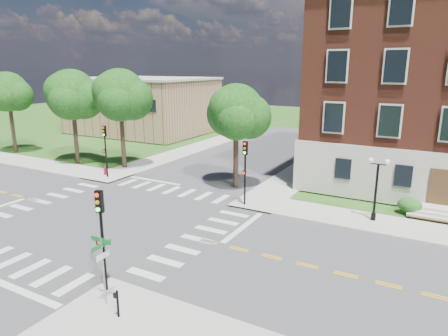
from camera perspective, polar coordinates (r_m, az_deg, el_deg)
The scene contains 19 objects.
ground at distance 28.75m, azimuth -16.10°, elevation -6.88°, with size 160.00×160.00×0.00m, color #285718.
road_ew at distance 28.75m, azimuth -16.10°, elevation -6.87°, with size 90.00×12.00×0.01m, color #3D3D3F.
road_ns at distance 28.75m, azimuth -16.10°, elevation -6.87°, with size 12.00×90.00×0.01m, color #3D3D3F.
sidewalk_ne at distance 35.76m, azimuth 21.29°, elevation -3.02°, with size 34.00×34.00×0.12m.
sidewalk_nw at distance 49.68m, azimuth -16.34°, elevation 2.08°, with size 34.00×34.00×0.12m.
crosswalk_east at distance 24.50m, azimuth -3.82°, elevation -10.13°, with size 2.20×10.20×0.02m, color silver, non-canonical shape.
stop_bar_east at distance 26.17m, azimuth 2.75°, elevation -8.45°, with size 0.40×5.50×0.00m, color silver.
secondary_building at distance 64.15m, azimuth -11.58°, elevation 8.84°, with size 20.40×15.40×8.30m.
tree_a at distance 53.51m, azimuth -28.48°, elevation 9.53°, with size 4.58×4.58×9.42m.
tree_b at distance 44.56m, azimuth -20.92°, elevation 9.72°, with size 5.22×5.22×9.76m.
tree_c at distance 40.91m, azimuth -14.64°, elevation 10.01°, with size 5.14×5.14×9.84m.
tree_d at distance 33.17m, azimuth 1.75°, elevation 8.00°, with size 4.60×4.60×8.68m.
traffic_signal_se at distance 18.66m, azimuth -17.12°, elevation -8.20°, with size 0.37×0.43×4.80m.
traffic_signal_ne at distance 29.02m, azimuth 3.02°, elevation 0.48°, with size 0.34×0.39×4.80m.
traffic_signal_nw at distance 38.07m, azimuth -16.62°, elevation 3.24°, with size 0.34×0.39×4.80m.
twin_lamp_west at distance 28.06m, azimuth 20.93°, elevation -2.37°, with size 1.36×0.36×4.23m.
street_sign_pole at distance 17.94m, azimuth -16.96°, elevation -12.20°, with size 1.10×1.10×3.10m.
push_button_post at distance 17.70m, azimuth -15.00°, elevation -18.07°, with size 0.14×0.21×1.20m.
fire_hydrant at distance 39.64m, azimuth -16.60°, elevation -0.37°, with size 0.35×0.35×0.75m.
Camera 1 is at (19.33, -18.71, 10.15)m, focal length 32.00 mm.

